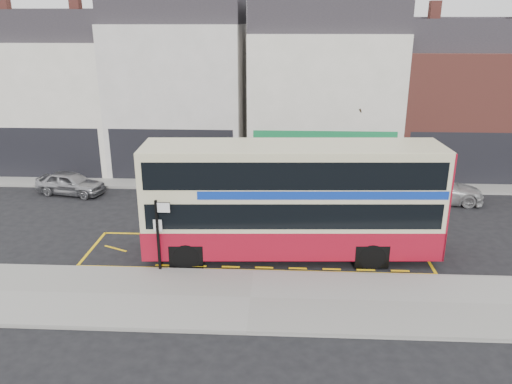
# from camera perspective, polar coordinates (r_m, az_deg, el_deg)

# --- Properties ---
(ground) EXTENTS (120.00, 120.00, 0.00)m
(ground) POSITION_cam_1_polar(r_m,az_deg,el_deg) (19.67, -0.23, -8.86)
(ground) COLOR black
(ground) RESTS_ON ground
(pavement) EXTENTS (40.00, 4.00, 0.15)m
(pavement) POSITION_cam_1_polar(r_m,az_deg,el_deg) (17.63, -0.65, -12.13)
(pavement) COLOR gray
(pavement) RESTS_ON ground
(kerb) EXTENTS (40.00, 0.15, 0.15)m
(kerb) POSITION_cam_1_polar(r_m,az_deg,el_deg) (19.30, -0.30, -9.19)
(kerb) COLOR gray
(kerb) RESTS_ON ground
(far_pavement) EXTENTS (50.00, 3.00, 0.15)m
(far_pavement) POSITION_cam_1_polar(r_m,az_deg,el_deg) (29.81, 0.92, 1.18)
(far_pavement) COLOR gray
(far_pavement) RESTS_ON ground
(road_markings) EXTENTS (14.00, 3.40, 0.01)m
(road_markings) POSITION_cam_1_polar(r_m,az_deg,el_deg) (21.09, 0.00, -6.82)
(road_markings) COLOR yellow
(road_markings) RESTS_ON ground
(terrace_far_left) EXTENTS (8.00, 8.01, 10.80)m
(terrace_far_left) POSITION_cam_1_polar(r_m,az_deg,el_deg) (35.71, -21.40, 10.68)
(terrace_far_left) COLOR white
(terrace_far_left) RESTS_ON ground
(terrace_left) EXTENTS (8.00, 8.01, 11.80)m
(terrace_left) POSITION_cam_1_polar(r_m,az_deg,el_deg) (33.22, -8.52, 12.09)
(terrace_left) COLOR silver
(terrace_left) RESTS_ON ground
(terrace_green_shop) EXTENTS (9.00, 8.01, 11.30)m
(terrace_green_shop) POSITION_cam_1_polar(r_m,az_deg,el_deg) (32.71, 7.48, 11.59)
(terrace_green_shop) COLOR white
(terrace_green_shop) RESTS_ON ground
(terrace_right) EXTENTS (9.00, 8.01, 10.30)m
(terrace_right) POSITION_cam_1_polar(r_m,az_deg,el_deg) (34.66, 22.68, 9.89)
(terrace_right) COLOR brown
(terrace_right) RESTS_ON ground
(double_decker_bus) EXTENTS (11.81, 3.27, 4.67)m
(double_decker_bus) POSITION_cam_1_polar(r_m,az_deg,el_deg) (19.93, 4.20, -0.81)
(double_decker_bus) COLOR beige
(double_decker_bus) RESTS_ON ground
(bus_stop_post) EXTENTS (0.70, 0.12, 2.81)m
(bus_stop_post) POSITION_cam_1_polar(r_m,az_deg,el_deg) (19.03, -11.01, -4.07)
(bus_stop_post) COLOR black
(bus_stop_post) RESTS_ON pavement
(car_silver) EXTENTS (4.05, 2.27, 1.30)m
(car_silver) POSITION_cam_1_polar(r_m,az_deg,el_deg) (29.57, -20.44, 0.97)
(car_silver) COLOR #9A9A9E
(car_silver) RESTS_ON ground
(car_grey) EXTENTS (4.81, 2.38, 1.51)m
(car_grey) POSITION_cam_1_polar(r_m,az_deg,el_deg) (27.54, -2.70, 1.13)
(car_grey) COLOR #43444B
(car_grey) RESTS_ON ground
(car_white) EXTENTS (5.09, 2.46, 1.43)m
(car_white) POSITION_cam_1_polar(r_m,az_deg,el_deg) (28.26, 19.79, 0.37)
(car_white) COLOR #B9B9B9
(car_white) RESTS_ON ground
(street_tree_left) EXTENTS (3.09, 3.09, 6.67)m
(street_tree_left) POSITION_cam_1_polar(r_m,az_deg,el_deg) (34.75, -27.12, 9.26)
(street_tree_left) COLOR black
(street_tree_left) RESTS_ON ground
(street_tree_right) EXTENTS (2.66, 2.66, 5.75)m
(street_tree_right) POSITION_cam_1_polar(r_m,az_deg,el_deg) (30.13, 11.89, 8.51)
(street_tree_right) COLOR black
(street_tree_right) RESTS_ON ground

